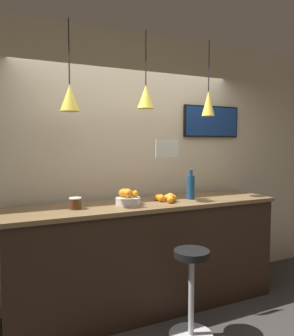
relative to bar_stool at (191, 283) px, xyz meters
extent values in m
cube|color=beige|center=(-0.14, 1.06, 0.96)|extent=(8.00, 0.06, 2.90)
cube|color=black|center=(-0.14, 0.62, 0.04)|extent=(2.74, 0.63, 1.06)
cube|color=brown|center=(-0.14, 0.62, 0.59)|extent=(2.78, 0.67, 0.04)
cylinder|color=#B7B7BC|center=(0.00, 0.00, -0.48)|extent=(0.39, 0.39, 0.02)
cylinder|color=#B7B7BC|center=(0.00, 0.00, -0.12)|extent=(0.05, 0.05, 0.70)
cylinder|color=black|center=(0.00, 0.00, 0.26)|extent=(0.31, 0.31, 0.06)
cylinder|color=beige|center=(-0.35, 0.60, 0.65)|extent=(0.24, 0.24, 0.07)
sphere|color=orange|center=(-0.35, 0.60, 0.73)|extent=(0.08, 0.08, 0.08)
sphere|color=orange|center=(-0.37, 0.64, 0.73)|extent=(0.08, 0.08, 0.08)
sphere|color=orange|center=(-0.39, 0.65, 0.72)|extent=(0.08, 0.08, 0.08)
sphere|color=orange|center=(-0.35, 0.62, 0.73)|extent=(0.08, 0.08, 0.08)
sphere|color=orange|center=(-0.28, 0.58, 0.72)|extent=(0.07, 0.07, 0.07)
sphere|color=orange|center=(0.12, 0.58, 0.65)|extent=(0.08, 0.08, 0.08)
sphere|color=orange|center=(0.06, 0.48, 0.65)|extent=(0.07, 0.07, 0.07)
sphere|color=orange|center=(0.10, 0.62, 0.65)|extent=(0.07, 0.07, 0.07)
sphere|color=orange|center=(0.02, 0.69, 0.65)|extent=(0.07, 0.07, 0.07)
sphere|color=orange|center=(0.01, 0.59, 0.65)|extent=(0.08, 0.08, 0.08)
sphere|color=orange|center=(0.09, 0.55, 0.65)|extent=(0.08, 0.08, 0.08)
sphere|color=orange|center=(0.12, 0.60, 0.65)|extent=(0.08, 0.08, 0.08)
sphere|color=orange|center=(0.12, 0.61, 0.65)|extent=(0.07, 0.07, 0.07)
sphere|color=orange|center=(0.13, 0.56, 0.65)|extent=(0.07, 0.07, 0.07)
sphere|color=orange|center=(0.01, 0.67, 0.65)|extent=(0.07, 0.07, 0.07)
cylinder|color=navy|center=(0.37, 0.60, 0.74)|extent=(0.08, 0.08, 0.25)
cylinder|color=navy|center=(0.37, 0.60, 0.90)|extent=(0.04, 0.04, 0.06)
cylinder|color=#562D19|center=(-0.86, 0.60, 0.66)|extent=(0.11, 0.11, 0.09)
cylinder|color=white|center=(-0.86, 0.60, 0.71)|extent=(0.11, 0.11, 0.01)
cylinder|color=black|center=(-0.89, 0.65, 2.03)|extent=(0.01, 0.01, 0.58)
cone|color=yellow|center=(-0.89, 0.65, 1.62)|extent=(0.18, 0.18, 0.24)
sphere|color=#F9EFCC|center=(-0.89, 0.65, 1.52)|extent=(0.04, 0.04, 0.04)
cylinder|color=black|center=(-0.14, 0.65, 2.05)|extent=(0.01, 0.01, 0.53)
cone|color=yellow|center=(-0.14, 0.65, 1.67)|extent=(0.17, 0.17, 0.23)
sphere|color=#F9EFCC|center=(-0.14, 0.65, 1.58)|extent=(0.04, 0.04, 0.04)
cylinder|color=black|center=(0.62, 0.65, 2.05)|extent=(0.01, 0.01, 0.54)
cone|color=yellow|center=(0.62, 0.65, 1.64)|extent=(0.14, 0.14, 0.27)
sphere|color=#F9EFCC|center=(0.62, 0.65, 1.53)|extent=(0.04, 0.04, 0.04)
cube|color=black|center=(0.93, 1.01, 1.48)|extent=(0.78, 0.04, 0.38)
cube|color=navy|center=(0.93, 1.00, 1.48)|extent=(0.75, 0.01, 0.35)
cube|color=white|center=(-0.05, 0.37, 1.16)|extent=(0.24, 0.01, 0.17)
camera|label=1|loc=(-1.52, -2.34, 1.22)|focal=35.00mm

